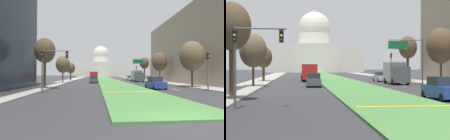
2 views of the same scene
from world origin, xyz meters
TOP-DOWN VIEW (x-y plane):
  - ground_plane at (0.00, 69.44)m, footprint 305.54×305.54m
  - grass_median at (0.00, 62.50)m, footprint 6.88×124.99m
  - median_curb_nose at (0.00, 12.41)m, footprint 6.19×0.50m
  - lane_dashes_right at (7.24, 35.60)m, footprint 0.16×38.17m
  - sidewalk_left at (-13.04, 55.55)m, footprint 4.00×124.99m
  - sidewalk_right at (13.04, 55.55)m, footprint 4.00×124.99m
  - capitol_building at (0.00, 138.11)m, footprint 38.98×26.03m
  - traffic_light_near_left at (-9.69, 13.64)m, footprint 3.34×0.35m
  - traffic_light_far_right at (10.54, 54.42)m, footprint 0.28×0.35m
  - overhead_guide_sign at (8.93, 38.42)m, footprint 5.06×0.20m
  - street_tree_left_near at (-11.70, 18.73)m, footprint 2.99×2.99m
  - street_tree_left_mid at (-12.31, 36.11)m, footprint 3.43×3.43m
  - street_tree_right_mid at (12.23, 35.64)m, footprint 3.81×3.81m
  - street_tree_left_far at (-12.48, 50.51)m, footprint 2.90×2.90m
  - street_tree_right_far at (11.95, 48.87)m, footprint 3.11×3.11m
  - sedan_lead_stopped at (4.81, 17.89)m, footprint 2.07×4.41m
  - sedan_midblock at (-4.64, 35.58)m, footprint 2.09×4.39m
  - sedan_distant at (7.36, 49.55)m, footprint 1.82×4.61m
  - sedan_far_horizon at (-5.15, 62.68)m, footprint 2.12×4.54m
  - sedan_very_far at (-4.63, 72.04)m, footprint 2.12×4.46m
  - box_truck_delivery at (7.46, 40.53)m, footprint 2.40×6.40m
  - city_bus at (-4.81, 52.88)m, footprint 2.62×11.00m

SIDE VIEW (x-z plane):
  - ground_plane at x=0.00m, z-range 0.00..0.00m
  - lane_dashes_right at x=7.24m, z-range 0.00..0.01m
  - grass_median at x=0.00m, z-range 0.00..0.14m
  - sidewalk_left at x=-13.04m, z-range 0.00..0.15m
  - sidewalk_right at x=13.04m, z-range 0.00..0.15m
  - median_curb_nose at x=0.00m, z-range 0.14..0.18m
  - sedan_distant at x=7.36m, z-range -0.05..1.63m
  - sedan_very_far at x=-4.63m, z-range -0.06..1.72m
  - sedan_midblock at x=-4.64m, z-range -0.06..1.72m
  - sedan_far_horizon at x=-5.15m, z-range -0.06..1.73m
  - sedan_lead_stopped at x=4.81m, z-range -0.07..1.77m
  - box_truck_delivery at x=7.46m, z-range 0.08..3.28m
  - city_bus at x=-4.81m, z-range 0.29..3.24m
  - traffic_light_far_right at x=10.54m, z-range 0.71..5.91m
  - traffic_light_near_left at x=-9.69m, z-range 1.20..6.40m
  - street_tree_left_far at x=-12.48m, z-range 1.13..7.10m
  - street_tree_left_mid at x=-12.31m, z-range 1.22..7.97m
  - overhead_guide_sign at x=8.93m, z-range 1.37..7.87m
  - street_tree_right_mid at x=12.23m, z-range 1.48..9.23m
  - street_tree_left_near at x=-11.70m, z-range 1.87..9.48m
  - street_tree_right_far at x=11.95m, z-range 1.87..9.65m
  - capitol_building at x=0.00m, z-range -4.75..21.69m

